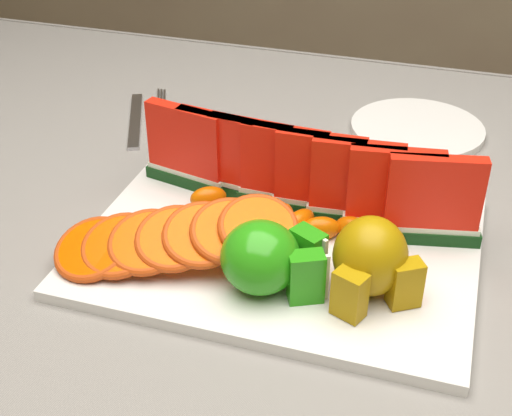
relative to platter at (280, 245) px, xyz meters
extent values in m
cube|color=#513421|center=(-0.01, 0.05, -0.03)|extent=(1.40, 0.90, 0.03)
cube|color=#513421|center=(-0.65, 0.44, -0.40)|extent=(0.06, 0.06, 0.72)
cube|color=gray|center=(-0.01, 0.05, -0.01)|extent=(1.52, 1.02, 0.01)
cube|color=gray|center=(-0.01, 0.56, -0.10)|extent=(1.52, 0.01, 0.20)
cube|color=silver|center=(0.00, 0.00, 0.00)|extent=(0.40, 0.30, 0.01)
ellipsoid|color=#198E10|center=(0.00, -0.08, 0.04)|extent=(0.08, 0.08, 0.07)
cube|color=#198E10|center=(0.05, -0.08, 0.03)|extent=(0.04, 0.03, 0.05)
cube|color=beige|center=(0.05, -0.08, 0.03)|extent=(0.03, 0.02, 0.05)
cube|color=#198E10|center=(0.04, -0.05, 0.03)|extent=(0.04, 0.03, 0.05)
cube|color=beige|center=(0.05, -0.05, 0.03)|extent=(0.03, 0.02, 0.05)
ellipsoid|color=#9F5B0A|center=(0.10, -0.05, 0.05)|extent=(0.07, 0.07, 0.08)
cube|color=#9F5B0A|center=(0.09, -0.09, 0.03)|extent=(0.03, 0.03, 0.05)
cube|color=#9F5B0A|center=(0.13, -0.06, 0.03)|extent=(0.03, 0.03, 0.05)
cylinder|color=silver|center=(0.10, 0.32, 0.00)|extent=(0.21, 0.21, 0.01)
cube|color=silver|center=(-0.28, 0.23, 0.00)|extent=(0.08, 0.16, 0.00)
cube|color=silver|center=(-0.28, 0.32, 0.00)|extent=(0.02, 0.04, 0.00)
cube|color=silver|center=(-0.28, 0.32, 0.00)|extent=(0.02, 0.04, 0.00)
cube|color=silver|center=(-0.27, 0.32, 0.00)|extent=(0.02, 0.04, 0.00)
cube|color=#0E3C0E|center=(-0.13, 0.08, 0.01)|extent=(0.11, 0.04, 0.01)
cube|color=silver|center=(-0.13, 0.08, 0.02)|extent=(0.10, 0.04, 0.01)
cube|color=red|center=(-0.13, 0.08, 0.07)|extent=(0.10, 0.04, 0.08)
cube|color=#0E3C0E|center=(-0.09, 0.07, 0.01)|extent=(0.11, 0.04, 0.01)
cube|color=silver|center=(-0.09, 0.07, 0.02)|extent=(0.10, 0.03, 0.01)
cube|color=red|center=(-0.09, 0.07, 0.07)|extent=(0.10, 0.03, 0.08)
cube|color=#0E3C0E|center=(-0.05, 0.07, 0.01)|extent=(0.11, 0.03, 0.01)
cube|color=silver|center=(-0.05, 0.07, 0.02)|extent=(0.10, 0.03, 0.01)
cube|color=red|center=(-0.05, 0.07, 0.07)|extent=(0.10, 0.02, 0.08)
cube|color=#0E3C0E|center=(-0.01, 0.06, 0.01)|extent=(0.11, 0.02, 0.01)
cube|color=silver|center=(-0.01, 0.06, 0.02)|extent=(0.10, 0.02, 0.01)
cube|color=red|center=(-0.01, 0.06, 0.07)|extent=(0.10, 0.02, 0.08)
cube|color=#0E3C0E|center=(0.03, 0.06, 0.01)|extent=(0.11, 0.02, 0.01)
cube|color=silver|center=(0.03, 0.06, 0.02)|extent=(0.10, 0.02, 0.01)
cube|color=red|center=(0.03, 0.06, 0.07)|extent=(0.10, 0.02, 0.08)
cube|color=#0E3C0E|center=(0.07, 0.05, 0.01)|extent=(0.11, 0.03, 0.01)
cube|color=silver|center=(0.07, 0.05, 0.02)|extent=(0.10, 0.03, 0.01)
cube|color=red|center=(0.07, 0.05, 0.07)|extent=(0.10, 0.02, 0.08)
cube|color=#0E3C0E|center=(0.11, 0.05, 0.01)|extent=(0.11, 0.04, 0.01)
cube|color=silver|center=(0.11, 0.05, 0.02)|extent=(0.10, 0.03, 0.01)
cube|color=red|center=(0.11, 0.05, 0.07)|extent=(0.10, 0.03, 0.08)
cube|color=#0E3C0E|center=(0.15, 0.05, 0.01)|extent=(0.11, 0.04, 0.01)
cube|color=silver|center=(0.15, 0.05, 0.02)|extent=(0.10, 0.04, 0.01)
cube|color=red|center=(0.15, 0.05, 0.07)|extent=(0.10, 0.04, 0.08)
cylinder|color=red|center=(-0.17, -0.09, 0.02)|extent=(0.08, 0.08, 0.03)
torus|color=#B81A00|center=(-0.17, -0.09, 0.02)|extent=(0.09, 0.09, 0.04)
cylinder|color=red|center=(-0.14, -0.08, 0.03)|extent=(0.08, 0.08, 0.03)
torus|color=#B81A00|center=(-0.14, -0.08, 0.03)|extent=(0.09, 0.08, 0.04)
cylinder|color=red|center=(-0.11, -0.08, 0.03)|extent=(0.07, 0.07, 0.03)
torus|color=#B81A00|center=(-0.11, -0.08, 0.03)|extent=(0.08, 0.08, 0.04)
cylinder|color=red|center=(-0.09, -0.07, 0.04)|extent=(0.08, 0.08, 0.03)
torus|color=#B81A00|center=(-0.09, -0.07, 0.04)|extent=(0.09, 0.09, 0.04)
cylinder|color=red|center=(-0.06, -0.06, 0.04)|extent=(0.09, 0.09, 0.03)
torus|color=#B81A00|center=(-0.06, -0.06, 0.04)|extent=(0.10, 0.10, 0.04)
cylinder|color=red|center=(-0.04, -0.05, 0.04)|extent=(0.09, 0.09, 0.03)
torus|color=#B81A00|center=(-0.04, -0.05, 0.04)|extent=(0.10, 0.10, 0.04)
cylinder|color=red|center=(-0.01, -0.04, 0.05)|extent=(0.10, 0.10, 0.03)
torus|color=#B81A00|center=(-0.01, -0.04, 0.05)|extent=(0.11, 0.11, 0.04)
cylinder|color=red|center=(-0.10, 0.13, 0.02)|extent=(0.08, 0.08, 0.03)
torus|color=#B81A00|center=(-0.10, 0.13, 0.02)|extent=(0.09, 0.08, 0.03)
cylinder|color=red|center=(-0.05, 0.13, 0.02)|extent=(0.08, 0.08, 0.03)
torus|color=#B81A00|center=(-0.05, 0.13, 0.02)|extent=(0.09, 0.09, 0.03)
cylinder|color=red|center=(-0.01, 0.13, 0.03)|extent=(0.09, 0.09, 0.03)
torus|color=#B81A00|center=(-0.01, 0.13, 0.03)|extent=(0.10, 0.10, 0.03)
cylinder|color=red|center=(0.04, 0.13, 0.03)|extent=(0.09, 0.09, 0.03)
torus|color=#B81A00|center=(0.04, 0.13, 0.03)|extent=(0.10, 0.10, 0.03)
cylinder|color=red|center=(0.09, 0.13, 0.03)|extent=(0.10, 0.10, 0.03)
torus|color=#B81A00|center=(0.09, 0.13, 0.03)|extent=(0.11, 0.11, 0.03)
ellipsoid|color=orange|center=(-0.09, 0.04, 0.02)|extent=(0.05, 0.04, 0.03)
ellipsoid|color=orange|center=(-0.07, 0.01, 0.02)|extent=(0.05, 0.04, 0.03)
ellipsoid|color=orange|center=(-0.05, 0.03, 0.02)|extent=(0.05, 0.03, 0.03)
ellipsoid|color=orange|center=(-0.03, 0.02, 0.02)|extent=(0.04, 0.04, 0.03)
ellipsoid|color=orange|center=(0.00, 0.02, 0.02)|extent=(0.03, 0.05, 0.03)
ellipsoid|color=orange|center=(0.01, 0.02, 0.02)|extent=(0.04, 0.05, 0.03)
ellipsoid|color=orange|center=(0.04, 0.02, 0.02)|extent=(0.05, 0.03, 0.03)
ellipsoid|color=orange|center=(0.07, 0.03, 0.02)|extent=(0.04, 0.03, 0.03)
ellipsoid|color=orange|center=(0.09, 0.01, 0.02)|extent=(0.04, 0.03, 0.03)
ellipsoid|color=orange|center=(0.11, 0.01, 0.02)|extent=(0.04, 0.04, 0.03)
camera|label=1|loc=(0.16, -0.58, 0.44)|focal=50.00mm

